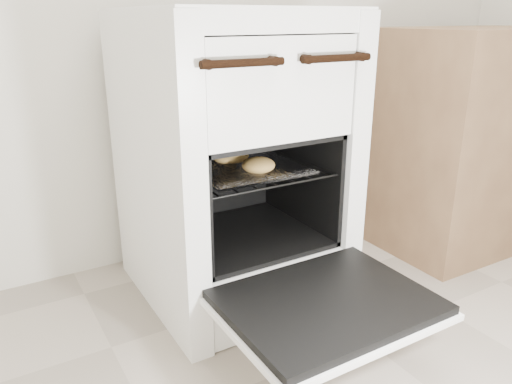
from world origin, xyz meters
The scene contains 6 objects.
stove centered at (-0.19, 1.16, 0.46)m, with size 0.61×0.68×0.93m.
oven_door centered at (-0.19, 0.65, 0.20)m, with size 0.55×0.43×0.04m.
oven_rack centered at (-0.19, 1.09, 0.46)m, with size 0.44×0.43×0.01m.
foil_sheet centered at (-0.19, 1.07, 0.47)m, with size 0.34×0.30×0.01m, color silver.
baked_rolls centered at (-0.20, 1.09, 0.49)m, with size 0.14×0.26×0.05m.
counter centered at (0.92, 1.09, 0.44)m, with size 0.88×0.58×0.88m, color brown.
Camera 1 is at (-0.93, -0.23, 0.92)m, focal length 35.00 mm.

